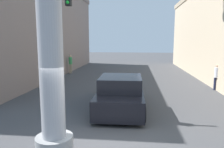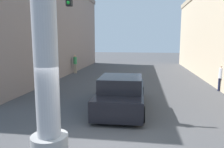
{
  "view_description": "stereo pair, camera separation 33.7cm",
  "coord_description": "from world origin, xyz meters",
  "px_view_note": "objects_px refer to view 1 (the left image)",
  "views": [
    {
      "loc": [
        1.01,
        -5.89,
        3.13
      ],
      "look_at": [
        0.0,
        3.25,
        1.73
      ],
      "focal_mm": 35.0,
      "sensor_mm": 36.0,
      "label": 1
    },
    {
      "loc": [
        1.34,
        -5.84,
        3.13
      ],
      "look_at": [
        0.0,
        3.25,
        1.73
      ],
      "focal_mm": 35.0,
      "sensor_mm": 36.0,
      "label": 2
    }
  ],
  "objects_px": {
    "pedestrian_mid_right": "(217,75)",
    "car_lead": "(121,94)",
    "palm_tree_mid_right": "(209,1)",
    "traffic_light_mast": "(8,22)",
    "pedestrian_far_left": "(70,63)",
    "street_lamp": "(218,25)"
  },
  "relations": [
    {
      "from": "traffic_light_mast",
      "to": "palm_tree_mid_right",
      "type": "relative_size",
      "value": 0.58
    },
    {
      "from": "palm_tree_mid_right",
      "to": "traffic_light_mast",
      "type": "bearing_deg",
      "value": -141.97
    },
    {
      "from": "street_lamp",
      "to": "pedestrian_mid_right",
      "type": "bearing_deg",
      "value": -40.27
    },
    {
      "from": "pedestrian_far_left",
      "to": "pedestrian_mid_right",
      "type": "relative_size",
      "value": 1.07
    },
    {
      "from": "street_lamp",
      "to": "palm_tree_mid_right",
      "type": "distance_m",
      "value": 4.37
    },
    {
      "from": "traffic_light_mast",
      "to": "palm_tree_mid_right",
      "type": "distance_m",
      "value": 14.43
    },
    {
      "from": "street_lamp",
      "to": "pedestrian_far_left",
      "type": "relative_size",
      "value": 3.76
    },
    {
      "from": "traffic_light_mast",
      "to": "palm_tree_mid_right",
      "type": "height_order",
      "value": "palm_tree_mid_right"
    },
    {
      "from": "palm_tree_mid_right",
      "to": "pedestrian_far_left",
      "type": "bearing_deg",
      "value": 169.66
    },
    {
      "from": "traffic_light_mast",
      "to": "palm_tree_mid_right",
      "type": "xyz_separation_m",
      "value": [
        11.22,
        8.78,
        2.26
      ]
    },
    {
      "from": "palm_tree_mid_right",
      "to": "pedestrian_mid_right",
      "type": "bearing_deg",
      "value": -95.59
    },
    {
      "from": "street_lamp",
      "to": "pedestrian_mid_right",
      "type": "xyz_separation_m",
      "value": [
        0.1,
        -0.09,
        -3.14
      ]
    },
    {
      "from": "traffic_light_mast",
      "to": "pedestrian_far_left",
      "type": "bearing_deg",
      "value": 92.88
    },
    {
      "from": "car_lead",
      "to": "pedestrian_mid_right",
      "type": "height_order",
      "value": "pedestrian_mid_right"
    },
    {
      "from": "car_lead",
      "to": "palm_tree_mid_right",
      "type": "height_order",
      "value": "palm_tree_mid_right"
    },
    {
      "from": "pedestrian_mid_right",
      "to": "palm_tree_mid_right",
      "type": "bearing_deg",
      "value": 84.41
    },
    {
      "from": "street_lamp",
      "to": "car_lead",
      "type": "relative_size",
      "value": 1.32
    },
    {
      "from": "car_lead",
      "to": "pedestrian_far_left",
      "type": "relative_size",
      "value": 2.84
    },
    {
      "from": "traffic_light_mast",
      "to": "palm_tree_mid_right",
      "type": "bearing_deg",
      "value": 38.03
    },
    {
      "from": "pedestrian_mid_right",
      "to": "car_lead",
      "type": "bearing_deg",
      "value": -142.71
    },
    {
      "from": "traffic_light_mast",
      "to": "pedestrian_far_left",
      "type": "xyz_separation_m",
      "value": [
        -0.55,
        10.93,
        -2.89
      ]
    },
    {
      "from": "car_lead",
      "to": "traffic_light_mast",
      "type": "bearing_deg",
      "value": -174.78
    }
  ]
}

